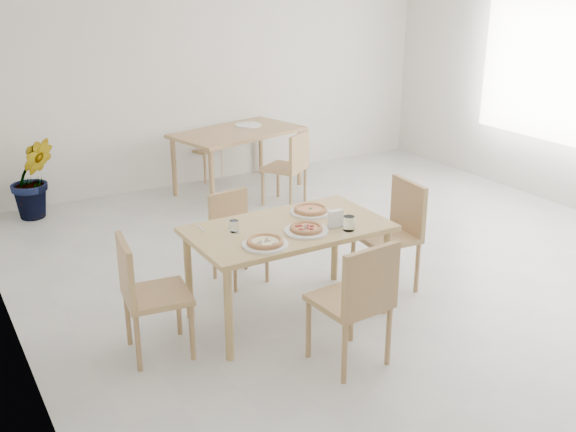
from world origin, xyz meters
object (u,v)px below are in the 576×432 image
plate_empty (248,125)px  potted_plant (33,178)px  chair_east (395,227)px  napkin_holder (335,219)px  tumbler_b (234,226)px  main_table (288,237)px  chair_south (358,296)px  chair_west (144,289)px  plate_pepperoni (306,231)px  pizza_pepperoni (306,228)px  second_table (238,137)px  plate_mushroom (265,245)px  plate_margherita (311,212)px  tumbler_a (349,223)px  chair_north (235,230)px  chair_back_s (290,163)px  pizza_mushroom (265,242)px  chair_back_n (198,143)px

plate_empty → potted_plant: 2.60m
chair_east → napkin_holder: 0.83m
tumbler_b → plate_empty: size_ratio=0.27×
main_table → napkin_holder: 0.39m
chair_south → chair_west: size_ratio=1.05×
chair_west → plate_empty: 4.08m
plate_pepperoni → tumbler_b: (-0.46, 0.27, 0.03)m
pizza_pepperoni → chair_east: bearing=10.1°
chair_south → pizza_pepperoni: (0.03, 0.70, 0.25)m
napkin_holder → second_table: bearing=78.1°
main_table → tumbler_b: size_ratio=17.17×
chair_south → plate_mushroom: chair_south is taller
plate_margherita → potted_plant: potted_plant is taller
pizza_pepperoni → second_table: (1.03, 3.24, -0.11)m
pizza_pepperoni → tumbler_a: bearing=-23.8°
tumbler_a → tumbler_b: 0.85m
plate_pepperoni → plate_margherita: bearing=53.7°
plate_empty → chair_north: bearing=-119.5°
chair_north → tumbler_b: tumbler_b is taller
chair_back_s → potted_plant: size_ratio=0.95×
chair_east → napkin_holder: size_ratio=6.71×
main_table → plate_margherita: bearing=28.1°
tumbler_a → potted_plant: bearing=114.0°
chair_south → pizza_mushroom: bearing=-64.9°
pizza_mushroom → chair_back_n: 4.25m
plate_mushroom → plate_empty: bearing=64.8°
chair_back_n → plate_empty: bearing=-80.1°
chair_south → napkin_holder: bearing=-116.4°
plate_mushroom → tumbler_a: size_ratio=2.94×
chair_north → pizza_mushroom: 1.16m
main_table → potted_plant: 3.56m
chair_back_n → tumbler_b: bearing=-136.9°
tumbler_b → potted_plant: 3.35m
main_table → plate_pepperoni: size_ratio=4.59×
plate_pepperoni → tumbler_a: 0.32m
tumbler_a → chair_back_n: bearing=82.8°
chair_west → plate_empty: size_ratio=2.68×
chair_east → potted_plant: size_ratio=1.04×
pizza_mushroom → napkin_holder: (0.62, 0.04, 0.03)m
tumbler_b → plate_empty: (1.72, 3.14, -0.03)m
chair_west → plate_margherita: (1.45, 0.17, 0.25)m
pizza_mushroom → tumbler_a: 0.68m
chair_west → chair_north: bearing=-45.5°
pizza_mushroom → chair_back_n: size_ratio=0.42×
tumbler_b → tumbler_a: bearing=-28.3°
chair_east → chair_back_s: size_ratio=1.09×
pizza_mushroom → chair_south: bearing=-59.9°
chair_west → plate_mushroom: size_ratio=2.71×
chair_west → plate_empty: chair_west is taller
second_table → potted_plant: (-2.35, 0.25, -0.22)m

